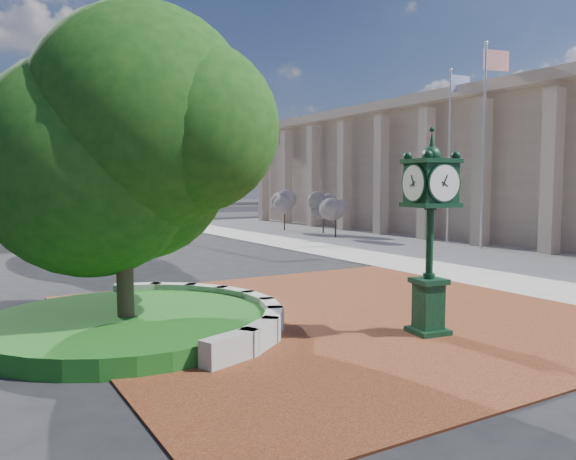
% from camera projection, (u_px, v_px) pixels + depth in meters
% --- Properties ---
extents(ground, '(200.00, 200.00, 0.00)m').
position_uv_depth(ground, '(318.00, 308.00, 14.70)').
color(ground, black).
rests_on(ground, ground).
extents(plaza, '(12.00, 12.00, 0.04)m').
position_uv_depth(plaza, '(341.00, 315.00, 13.84)').
color(plaza, '#612817').
rests_on(plaza, ground).
extents(sidewalk, '(20.00, 50.00, 0.04)m').
position_uv_depth(sidewalk, '(457.00, 242.00, 31.40)').
color(sidewalk, '#9E9B93').
rests_on(sidewalk, ground).
extents(planter_wall, '(2.96, 6.77, 0.54)m').
position_uv_depth(planter_wall, '(223.00, 310.00, 13.31)').
color(planter_wall, '#9E9B93').
rests_on(planter_wall, ground).
extents(grass_bed, '(6.10, 6.10, 0.40)m').
position_uv_depth(grass_bed, '(126.00, 325.00, 12.15)').
color(grass_bed, '#154A15').
rests_on(grass_bed, ground).
extents(civic_building, '(17.35, 44.00, 8.60)m').
position_uv_depth(civic_building, '(517.00, 168.00, 36.63)').
color(civic_building, tan).
rests_on(civic_building, ground).
extents(overpass, '(90.00, 12.00, 7.50)m').
position_uv_depth(overpass, '(23.00, 159.00, 74.11)').
color(overpass, '#9E9B93').
rests_on(overpass, ground).
extents(tree_planter, '(5.20, 5.20, 6.33)m').
position_uv_depth(tree_planter, '(122.00, 161.00, 11.86)').
color(tree_planter, '#38281C').
rests_on(tree_planter, ground).
extents(tree_street, '(4.40, 4.40, 5.45)m').
position_uv_depth(tree_street, '(50.00, 184.00, 27.85)').
color(tree_street, '#38281C').
rests_on(tree_street, ground).
extents(post_clock, '(1.01, 1.01, 4.37)m').
position_uv_depth(post_clock, '(430.00, 224.00, 11.89)').
color(post_clock, black).
rests_on(post_clock, ground).
extents(parked_car, '(3.59, 4.98, 1.58)m').
position_uv_depth(parked_car, '(86.00, 211.00, 50.91)').
color(parked_car, maroon).
rests_on(parked_car, ground).
extents(flagpole_a, '(1.58, 0.35, 10.20)m').
position_uv_depth(flagpole_a, '(483.00, 144.00, 27.64)').
color(flagpole_a, silver).
rests_on(flagpole_a, ground).
extents(flagpole_b, '(1.48, 0.17, 9.45)m').
position_uv_depth(flagpole_b, '(449.00, 155.00, 30.32)').
color(flagpole_b, silver).
rests_on(flagpole_b, ground).
extents(street_lamp_near, '(2.18, 0.59, 9.78)m').
position_uv_depth(street_lamp_near, '(113.00, 150.00, 40.37)').
color(street_lamp_near, slate).
rests_on(street_lamp_near, ground).
extents(street_lamp_far, '(2.25, 0.78, 10.18)m').
position_uv_depth(street_lamp_far, '(44.00, 155.00, 51.39)').
color(street_lamp_far, slate).
rests_on(street_lamp_far, ground).
extents(shrub_near, '(1.20, 1.20, 2.20)m').
position_uv_depth(shrub_near, '(336.00, 212.00, 34.01)').
color(shrub_near, '#38281C').
rests_on(shrub_near, ground).
extents(shrub_mid, '(1.20, 1.20, 2.20)m').
position_uv_depth(shrub_mid, '(323.00, 209.00, 36.95)').
color(shrub_mid, '#38281C').
rests_on(shrub_mid, ground).
extents(shrub_far, '(1.20, 1.20, 2.20)m').
position_uv_depth(shrub_far, '(284.00, 208.00, 38.90)').
color(shrub_far, '#38281C').
rests_on(shrub_far, ground).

